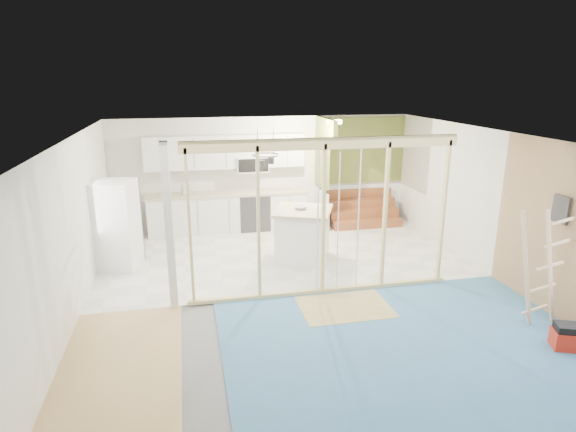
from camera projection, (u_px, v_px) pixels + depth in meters
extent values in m
cube|color=slate|center=(304.00, 295.00, 7.98)|extent=(7.00, 8.00, 0.01)
cube|color=silver|center=(306.00, 137.00, 7.25)|extent=(7.00, 8.00, 0.01)
cube|color=silver|center=(264.00, 172.00, 11.37)|extent=(7.00, 0.01, 2.60)
cube|color=silver|center=(427.00, 359.00, 3.86)|extent=(7.00, 0.01, 2.60)
cube|color=silver|center=(69.00, 235.00, 6.90)|extent=(0.01, 8.00, 2.60)
cube|color=silver|center=(501.00, 208.00, 8.33)|extent=(0.01, 8.00, 2.60)
cube|color=silver|center=(281.00, 253.00, 9.85)|extent=(7.00, 4.00, 0.02)
cube|color=#3F699A|center=(415.00, 352.00, 6.30)|extent=(5.00, 4.00, 0.02)
cube|color=#DBB770|center=(115.00, 390.00, 5.54)|extent=(1.50, 4.00, 0.02)
cube|color=tan|center=(345.00, 307.00, 7.51)|extent=(1.40, 1.00, 0.01)
cube|color=#D4C381|center=(325.00, 143.00, 7.34)|extent=(4.40, 0.09, 0.18)
cube|color=#D4C381|center=(322.00, 290.00, 8.02)|extent=(4.40, 0.09, 0.06)
cube|color=silver|center=(169.00, 228.00, 7.19)|extent=(0.12, 0.14, 2.60)
cube|color=#D4C381|center=(190.00, 227.00, 7.25)|extent=(0.04, 0.09, 2.40)
cube|color=#D4C381|center=(258.00, 223.00, 7.46)|extent=(0.04, 0.09, 2.40)
cube|color=#D4C381|center=(323.00, 219.00, 7.68)|extent=(0.05, 0.09, 2.40)
cube|color=#D4C381|center=(385.00, 215.00, 7.89)|extent=(0.04, 0.09, 2.40)
cube|color=#D4C381|center=(443.00, 211.00, 8.10)|extent=(0.04, 0.09, 2.40)
cylinder|color=silver|center=(318.00, 224.00, 7.65)|extent=(0.02, 0.02, 2.35)
cylinder|color=silver|center=(358.00, 221.00, 7.84)|extent=(0.02, 0.02, 2.35)
cylinder|color=silver|center=(338.00, 222.00, 7.75)|extent=(0.02, 0.02, 2.35)
cube|color=white|center=(228.00, 213.00, 11.14)|extent=(3.60, 0.60, 0.88)
cube|color=#BAAC91|center=(227.00, 193.00, 11.01)|extent=(3.66, 0.64, 0.05)
cube|color=white|center=(119.00, 234.00, 9.64)|extent=(0.60, 1.60, 0.88)
cube|color=#BAAC91|center=(116.00, 212.00, 9.51)|extent=(0.64, 1.64, 0.05)
cube|color=white|center=(225.00, 152.00, 10.86)|extent=(3.60, 0.34, 0.75)
cube|color=white|center=(252.00, 164.00, 11.03)|extent=(0.72, 0.38, 0.36)
cube|color=black|center=(253.00, 165.00, 10.85)|extent=(0.68, 0.02, 0.30)
cube|color=olive|center=(322.00, 152.00, 11.07)|extent=(0.10, 0.90, 1.60)
cube|color=white|center=(321.00, 209.00, 11.45)|extent=(0.10, 0.90, 0.90)
cube|color=olive|center=(332.00, 132.00, 10.26)|extent=(0.10, 0.50, 0.50)
cube|color=olive|center=(361.00, 150.00, 11.70)|extent=(2.20, 0.04, 1.60)
cube|color=white|center=(359.00, 202.00, 12.07)|extent=(2.20, 0.04, 0.90)
cube|color=brown|center=(367.00, 224.00, 11.43)|extent=(1.70, 0.26, 0.20)
cube|color=brown|center=(364.00, 213.00, 11.62)|extent=(1.70, 0.26, 0.20)
cube|color=brown|center=(360.00, 203.00, 11.81)|extent=(1.70, 0.26, 0.20)
cube|color=brown|center=(357.00, 192.00, 11.99)|extent=(1.70, 0.26, 0.20)
torus|color=black|center=(266.00, 155.00, 9.13)|extent=(0.52, 0.52, 0.02)
cylinder|color=black|center=(258.00, 142.00, 9.03)|extent=(0.01, 0.01, 0.50)
cylinder|color=black|center=(273.00, 142.00, 9.09)|extent=(0.01, 0.01, 0.50)
cylinder|color=#37363B|center=(262.00, 164.00, 9.05)|extent=(0.14, 0.14, 0.14)
cylinder|color=#37363B|center=(271.00, 161.00, 9.28)|extent=(0.12, 0.12, 0.12)
cube|color=#37363B|center=(561.00, 209.00, 6.90)|extent=(0.04, 0.30, 0.40)
cylinder|color=#FFEABF|center=(335.00, 122.00, 10.37)|extent=(0.32, 0.32, 0.08)
cube|color=white|center=(116.00, 226.00, 8.86)|extent=(0.87, 0.85, 1.68)
cube|color=#37363B|center=(136.00, 224.00, 8.93)|extent=(0.18, 0.66, 1.64)
cube|color=white|center=(303.00, 237.00, 9.36)|extent=(1.24, 1.24, 0.96)
cube|color=#BAAC91|center=(303.00, 211.00, 9.21)|extent=(1.38, 1.38, 0.06)
imported|color=silver|center=(301.00, 207.00, 9.24)|extent=(0.31, 0.31, 0.06)
imported|color=#A8ADBC|center=(184.00, 187.00, 10.82)|extent=(0.15, 0.15, 0.30)
imported|color=silver|center=(295.00, 185.00, 11.36)|extent=(0.11, 0.11, 0.18)
cube|color=#B72210|center=(567.00, 340.00, 6.36)|extent=(0.46, 0.40, 0.26)
cube|color=black|center=(570.00, 328.00, 6.31)|extent=(0.41, 0.35, 0.09)
cube|color=#D4AC82|center=(526.00, 270.00, 6.73)|extent=(0.41, 0.04, 1.74)
cube|color=#D4AC82|center=(550.00, 267.00, 6.81)|extent=(0.41, 0.04, 1.74)
cube|color=#D4AC82|center=(535.00, 309.00, 6.96)|extent=(0.42, 0.04, 0.12)
cube|color=#D4AC82|center=(542.00, 288.00, 6.88)|extent=(0.42, 0.04, 0.12)
cube|color=#D4AC82|center=(550.00, 266.00, 6.81)|extent=(0.42, 0.04, 0.12)
cube|color=#D4AC82|center=(558.00, 243.00, 6.73)|extent=(0.42, 0.04, 0.12)
cube|color=#D4AC82|center=(566.00, 220.00, 6.65)|extent=(0.42, 0.04, 0.12)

